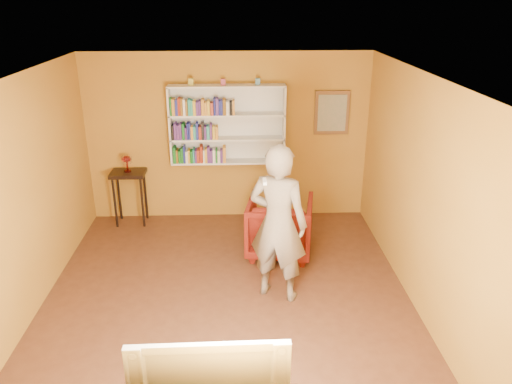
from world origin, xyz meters
TOP-DOWN VIEW (x-y plane):
  - room_shell at (0.00, 0.00)m, footprint 5.30×5.80m
  - bookshelf at (0.00, 2.41)m, footprint 1.80×0.29m
  - books_row_lower at (-0.46, 2.30)m, footprint 0.82×0.19m
  - books_row_middle at (-0.52, 2.30)m, footprint 0.71×0.19m
  - books_row_upper at (-0.38, 2.30)m, footprint 0.98×0.19m
  - ornament_left at (-0.53, 2.35)m, footprint 0.08×0.08m
  - ornament_centre at (-0.05, 2.35)m, footprint 0.07×0.07m
  - ornament_right at (0.47, 2.35)m, footprint 0.07×0.07m
  - framed_painting at (1.65, 2.46)m, footprint 0.55×0.05m
  - console_table at (-1.59, 2.25)m, footprint 0.54×0.41m
  - ruby_lustre at (-1.59, 2.25)m, footprint 0.16×0.16m
  - armchair at (0.74, 1.14)m, footprint 1.04×1.06m
  - person at (0.61, 0.05)m, footprint 0.84×0.71m
  - game_remote at (0.44, -0.22)m, footprint 0.04×0.15m
  - television at (-0.09, -2.25)m, footprint 1.20×0.17m

SIDE VIEW (x-z plane):
  - armchair at x=0.74m, z-range 0.00..0.84m
  - console_table at x=-1.59m, z-range 0.29..1.17m
  - television at x=-0.09m, z-range 0.50..1.19m
  - person at x=0.61m, z-range 0.00..1.95m
  - room_shell at x=0.00m, z-range -0.42..2.46m
  - ruby_lustre at x=-1.59m, z-range 0.94..1.20m
  - books_row_lower at x=-0.46m, z-range 0.99..1.26m
  - books_row_middle at x=-0.52m, z-range 1.38..1.64m
  - bookshelf at x=0.00m, z-range 0.98..2.21m
  - game_remote at x=0.44m, z-range 1.60..1.63m
  - framed_painting at x=1.65m, z-range 1.40..2.10m
  - books_row_upper at x=-0.38m, z-range 1.76..2.02m
  - ornament_centre at x=-0.05m, z-range 2.21..2.31m
  - ornament_right at x=0.47m, z-range 2.21..2.31m
  - ornament_left at x=-0.53m, z-range 2.21..2.32m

